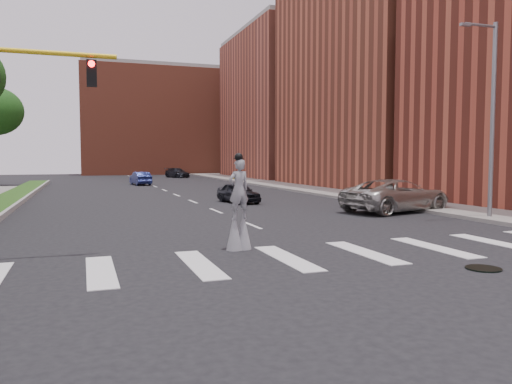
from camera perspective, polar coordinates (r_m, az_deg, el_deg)
name	(u,v)px	position (r m, az deg, el deg)	size (l,w,h in m)	color
ground_plane	(343,262)	(14.22, 9.96, -7.88)	(160.00, 160.00, 0.00)	black
median_curb	(18,204)	(32.46, -25.59, -1.30)	(0.20, 60.00, 0.28)	gray
sidewalk_right	(328,191)	(41.96, 8.23, 0.10)	(5.00, 90.00, 0.18)	slate
manhole	(483,268)	(14.41, 24.55, -7.96)	(0.90, 0.90, 0.04)	black
building_mid	(393,64)	(51.85, 15.36, 13.95)	(16.00, 22.00, 24.00)	#9B4730
building_far	(294,108)	(72.49, 4.35, 9.60)	(16.00, 22.00, 20.00)	#A9513E
building_backdrop	(157,123)	(91.25, -11.21, 7.75)	(26.00, 14.00, 18.00)	#9B4730
streetlight	(491,114)	(25.43, 25.28, 8.09)	(2.05, 0.20, 9.00)	slate
stilt_performer	(239,210)	(15.69, -1.98, -2.10)	(0.83, 0.58, 3.05)	#342415
suv_crossing	(396,195)	(27.64, 15.74, -0.39)	(2.90, 6.28, 1.75)	#AFACA5
car_near	(238,193)	(31.90, -2.04, -0.08)	(1.53, 3.80, 1.29)	black
car_mid	(140,178)	(53.71, -13.07, 1.52)	(1.46, 4.19, 1.38)	navy
car_far	(177,173)	(72.22, -9.00, 2.18)	(1.90, 4.68, 1.36)	black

